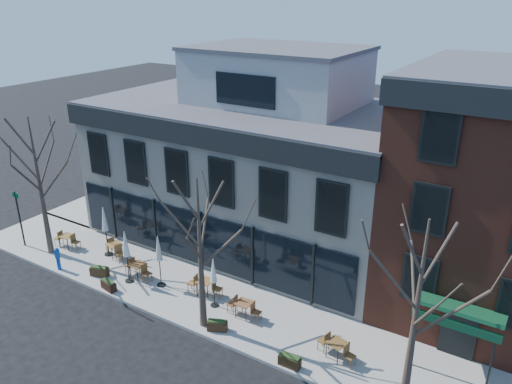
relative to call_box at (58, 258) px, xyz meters
The scene contains 24 objects.
ground 7.78m from the call_box, 32.89° to the left, with size 120.00×120.00×0.00m, color black.
sidewalk_front 9.99m from the call_box, 11.88° to the left, with size 33.50×4.70×0.15m, color gray.
sidewalk_side 11.28m from the call_box, 114.99° to the left, with size 4.50×12.00×0.15m, color gray.
corner_building 12.00m from the call_box, 54.67° to the left, with size 18.39×10.39×11.10m.
red_brick_building 22.07m from the call_box, 25.22° to the left, with size 8.20×11.78×11.18m.
tree_corner 4.06m from the call_box, 153.43° to the left, with size 3.93×3.98×7.92m.
tree_mid 9.96m from the call_box, ahead, with size 3.50×3.55×7.04m.
tree_right 18.78m from the call_box, ahead, with size 3.72×3.77×7.48m.
sign_pole 4.25m from the call_box, behind, with size 0.50×0.10×3.40m.
call_box is the anchor object (origin of this frame).
cafe_set_0 2.53m from the call_box, 131.30° to the left, with size 1.80×0.80×0.92m.
cafe_set_1 3.00m from the call_box, 59.08° to the left, with size 1.89×1.06×0.97m.
cafe_set_2 4.52m from the call_box, 21.60° to the left, with size 1.87×0.82×0.97m.
cafe_set_3 8.41m from the call_box, 15.49° to the left, with size 1.90×0.85×0.97m.
cafe_set_4 10.85m from the call_box, ahead, with size 1.76×0.71×0.93m.
cafe_set_5 15.47m from the call_box, ahead, with size 1.82×0.86×0.93m.
umbrella_0 3.04m from the call_box, 67.94° to the left, with size 0.47×0.47×2.93m.
umbrella_1 4.41m from the call_box, 15.63° to the left, with size 0.46×0.46×2.85m.
umbrella_2 6.09m from the call_box, 16.79° to the left, with size 0.45×0.45×2.80m.
umbrella_3 9.28m from the call_box, 10.82° to the left, with size 0.40×0.40×2.52m.
planter_0 2.48m from the call_box, 16.64° to the left, with size 1.03×0.66×0.53m.
planter_1 3.77m from the call_box, ahead, with size 0.95×0.51×0.51m.
planter_2 10.27m from the call_box, ahead, with size 0.95×0.68×0.50m.
planter_3 14.04m from the call_box, ahead, with size 0.91×0.39×0.51m.
Camera 1 is at (14.77, -18.35, 14.12)m, focal length 35.00 mm.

